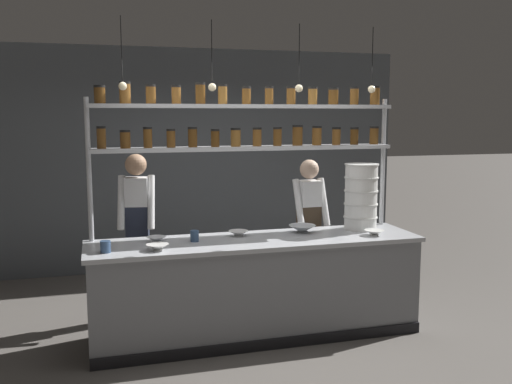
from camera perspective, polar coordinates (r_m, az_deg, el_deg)
The scene contains 15 objects.
ground_plane at distance 5.52m, azimuth 0.00°, elevation -14.08°, with size 40.00×40.00×0.00m, color #5B5651.
back_wall at distance 7.70m, azimuth -5.37°, elevation 3.28°, with size 5.46×0.12×2.91m, color #4C5156.
prep_counter at distance 5.37m, azimuth 0.01°, elevation -9.52°, with size 3.06×0.76×0.92m.
spice_shelf_unit at distance 5.44m, azimuth -0.93°, elevation 6.18°, with size 2.95×0.28×2.34m.
chef_left at distance 5.81m, azimuth -11.77°, elevation -3.23°, with size 0.40×0.32×1.67m.
chef_center at distance 6.07m, azimuth 5.30°, elevation -3.18°, with size 0.37×0.29×1.59m.
container_stack at distance 5.72m, azimuth 10.45°, elevation -0.47°, with size 0.34×0.34×0.66m.
prep_bowl_near_left at distance 5.21m, azimuth -9.94°, elevation -4.68°, with size 0.17×0.17×0.05m.
prep_bowl_center_front at distance 5.54m, azimuth 4.64°, elevation -3.71°, with size 0.27×0.27×0.07m.
prep_bowl_center_back at distance 4.89m, azimuth -9.82°, elevation -5.47°, with size 0.19×0.19×0.05m.
prep_bowl_near_right at distance 5.51m, azimuth 11.74°, elevation -4.02°, with size 0.19×0.19×0.05m.
prep_bowl_far_left at distance 5.37m, azimuth -1.78°, elevation -4.16°, with size 0.19×0.19×0.05m.
serving_cup_front at distance 4.89m, azimuth -14.82°, elevation -5.31°, with size 0.09×0.09×0.10m.
serving_cup_by_board at distance 5.16m, azimuth -6.16°, elevation -4.40°, with size 0.08×0.08×0.10m.
pendant_light_row at distance 5.13m, azimuth -0.04°, elevation 10.68°, with size 2.35×0.07×0.60m.
Camera 1 is at (-1.41, -4.93, 2.06)m, focal length 40.00 mm.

